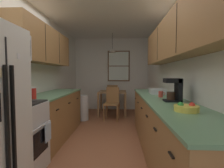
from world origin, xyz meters
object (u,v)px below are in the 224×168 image
(storage_canister, at_px, (33,93))
(fruit_bowl, at_px, (186,108))
(dining_chair_near, at_px, (112,102))
(mug_by_coffeemaker, at_px, (161,94))
(trash_bin, at_px, (83,108))
(dining_chair_far, at_px, (112,96))
(table_serving_bowl, at_px, (116,91))
(dining_table, at_px, (112,95))
(microwave_over_range, at_px, (3,45))
(dish_rack, at_px, (157,91))
(coffee_maker, at_px, (175,89))
(stove_range, at_px, (15,138))

(storage_canister, height_order, fruit_bowl, storage_canister)
(dining_chair_near, distance_m, mug_by_coffeemaker, 2.18)
(dining_chair_near, distance_m, trash_bin, 0.82)
(dining_chair_far, xyz_separation_m, table_serving_bowl, (0.15, -0.68, 0.27))
(dining_table, bearing_deg, fruit_bowl, -75.69)
(storage_canister, bearing_deg, dining_chair_far, 73.16)
(storage_canister, bearing_deg, microwave_over_range, -103.24)
(fruit_bowl, bearing_deg, dish_rack, 88.28)
(dish_rack, bearing_deg, coffee_maker, -88.02)
(dining_chair_far, bearing_deg, stove_range, -104.87)
(dish_rack, bearing_deg, trash_bin, 142.56)
(dining_chair_near, height_order, fruit_bowl, fruit_bowl)
(table_serving_bowl, bearing_deg, stove_range, -110.22)
(microwave_over_range, relative_size, dish_rack, 1.85)
(coffee_maker, bearing_deg, dining_table, 108.50)
(microwave_over_range, xyz_separation_m, dining_chair_far, (1.15, 3.89, -1.13))
(table_serving_bowl, bearing_deg, mug_by_coffeemaker, -72.05)
(trash_bin, xyz_separation_m, table_serving_bowl, (0.89, 0.64, 0.42))
(stove_range, distance_m, trash_bin, 2.60)
(dining_table, height_order, fruit_bowl, fruit_bowl)
(dining_chair_far, xyz_separation_m, storage_canister, (-1.04, -3.44, 0.49))
(trash_bin, distance_m, fruit_bowl, 3.39)
(fruit_bowl, relative_size, dish_rack, 0.71)
(dining_chair_near, relative_size, storage_canister, 4.98)
(dining_chair_near, relative_size, table_serving_bowl, 4.46)
(dining_table, height_order, dish_rack, dish_rack)
(dining_table, distance_m, trash_bin, 1.09)
(dining_chair_far, distance_m, fruit_bowl, 4.32)
(storage_canister, relative_size, fruit_bowl, 0.75)
(storage_canister, xyz_separation_m, table_serving_bowl, (1.19, 2.76, -0.22))
(dining_chair_far, bearing_deg, trash_bin, -119.31)
(stove_range, height_order, microwave_over_range, microwave_over_range)
(dining_chair_far, relative_size, fruit_bowl, 3.74)
(coffee_maker, xyz_separation_m, table_serving_bowl, (-0.88, 2.90, -0.30))
(trash_bin, xyz_separation_m, coffee_maker, (1.77, -2.25, 0.72))
(stove_range, height_order, trash_bin, stove_range)
(dining_table, bearing_deg, storage_canister, -110.79)
(stove_range, relative_size, table_serving_bowl, 5.45)
(dining_chair_far, relative_size, storage_canister, 4.98)
(microwave_over_range, distance_m, dish_rack, 2.57)
(microwave_over_range, distance_m, trash_bin, 2.91)
(fruit_bowl, bearing_deg, trash_bin, 120.47)
(microwave_over_range, distance_m, mug_by_coffeemaker, 2.33)
(trash_bin, xyz_separation_m, dish_rack, (1.74, -1.33, 0.60))
(stove_range, height_order, fruit_bowl, stove_range)
(mug_by_coffeemaker, bearing_deg, dish_rack, 84.16)
(dining_table, height_order, dining_chair_far, dining_chair_far)
(microwave_over_range, height_order, dining_chair_near, microwave_over_range)
(microwave_over_range, distance_m, dining_chair_far, 4.22)
(dining_chair_near, height_order, dish_rack, dish_rack)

